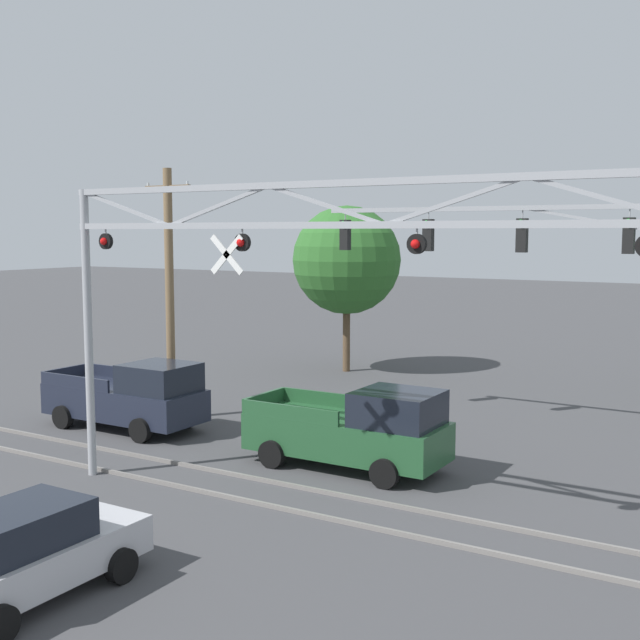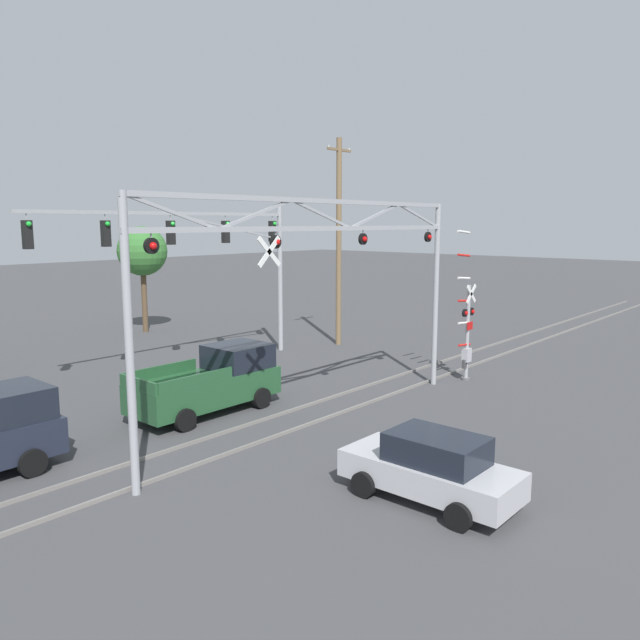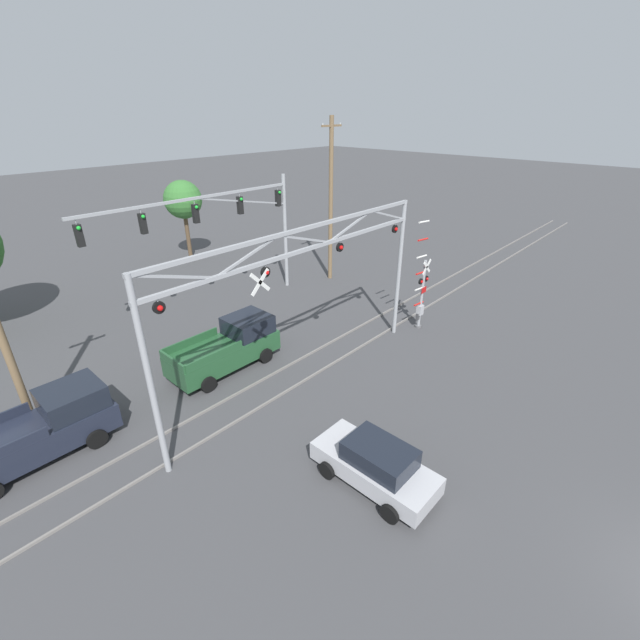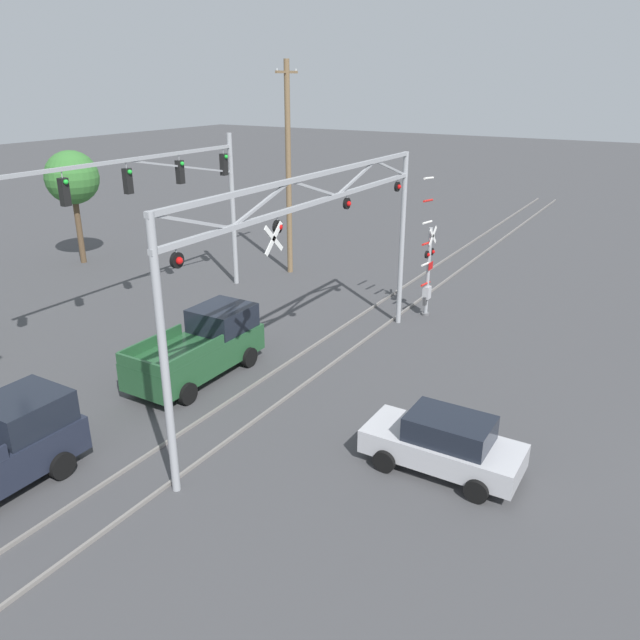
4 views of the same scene
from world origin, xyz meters
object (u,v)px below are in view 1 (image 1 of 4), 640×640
at_px(crossing_gantry, 323,278).
at_px(utility_pole_left, 170,291).
at_px(traffic_signal_span, 611,260).
at_px(pickup_truck_lead, 356,430).
at_px(background_tree_far_left_verge, 347,260).
at_px(pickup_truck_following, 131,397).
at_px(sedan_waiting, 26,553).

relative_size(crossing_gantry, utility_pole_left, 1.70).
xyz_separation_m(traffic_signal_span, pickup_truck_lead, (-5.01, -5.53, -4.29)).
height_order(traffic_signal_span, background_tree_far_left_verge, traffic_signal_span).
height_order(pickup_truck_following, background_tree_far_left_verge, background_tree_far_left_verge).
bearing_deg(crossing_gantry, pickup_truck_lead, 108.85).
relative_size(sedan_waiting, background_tree_far_left_verge, 0.57).
xyz_separation_m(pickup_truck_lead, sedan_waiting, (-1.16, -9.31, -0.23)).
height_order(pickup_truck_lead, pickup_truck_following, same).
distance_m(pickup_truck_following, sedan_waiting, 11.59).
relative_size(crossing_gantry, pickup_truck_lead, 2.63).
bearing_deg(pickup_truck_following, crossing_gantry, -22.96).
xyz_separation_m(sedan_waiting, utility_pole_left, (-6.69, 11.14, 3.39)).
bearing_deg(pickup_truck_following, background_tree_far_left_verge, 87.32).
relative_size(pickup_truck_lead, background_tree_far_left_verge, 0.73).
xyz_separation_m(traffic_signal_span, pickup_truck_following, (-12.95, -5.45, -4.29)).
bearing_deg(utility_pole_left, background_tree_far_left_verge, 87.36).
height_order(pickup_truck_lead, background_tree_far_left_verge, background_tree_far_left_verge).
distance_m(crossing_gantry, background_tree_far_left_verge, 18.61).
xyz_separation_m(crossing_gantry, traffic_signal_span, (3.70, 9.37, 0.15)).
bearing_deg(crossing_gantry, traffic_signal_span, 68.43).
distance_m(pickup_truck_lead, background_tree_far_left_verge, 15.11).
bearing_deg(pickup_truck_following, pickup_truck_lead, -0.62).
bearing_deg(sedan_waiting, traffic_signal_span, 67.42).
distance_m(pickup_truck_lead, sedan_waiting, 9.38).
xyz_separation_m(pickup_truck_following, background_tree_far_left_verge, (0.59, 12.54, 3.83)).
distance_m(pickup_truck_lead, utility_pole_left, 8.66).
xyz_separation_m(pickup_truck_following, utility_pole_left, (0.09, 1.75, 3.16)).
height_order(pickup_truck_following, utility_pole_left, utility_pole_left).
relative_size(crossing_gantry, background_tree_far_left_verge, 1.91).
bearing_deg(crossing_gantry, utility_pole_left, 148.25).
distance_m(crossing_gantry, traffic_signal_span, 10.07).
xyz_separation_m(crossing_gantry, background_tree_far_left_verge, (-8.66, 16.46, -0.31)).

